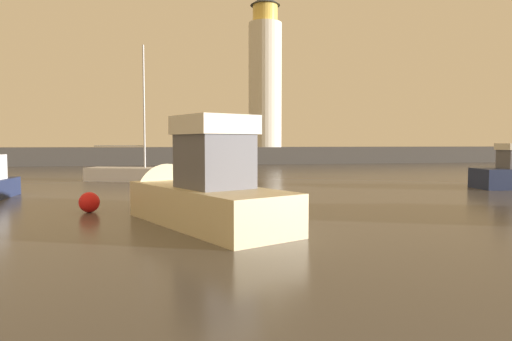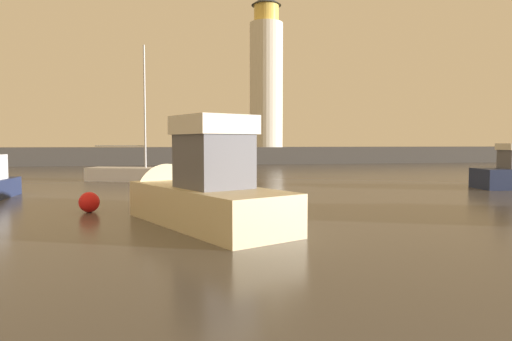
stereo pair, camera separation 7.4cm
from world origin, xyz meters
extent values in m
plane|color=#4C4742|center=(0.00, 26.56, 0.00)|extent=(220.00, 220.00, 0.00)
cube|color=#423F3D|center=(0.00, 53.12, 1.01)|extent=(92.72, 4.20, 2.02)
cylinder|color=silver|center=(7.79, 53.12, 9.43)|extent=(3.98, 3.98, 14.83)
cylinder|color=#F2CC59|center=(7.79, 53.12, 17.89)|extent=(2.98, 2.98, 2.08)
cone|color=#33383D|center=(7.79, 53.12, 19.52)|extent=(3.58, 3.58, 1.19)
cube|color=beige|center=(-2.37, 13.05, 0.60)|extent=(4.99, 6.97, 1.19)
cone|color=beige|center=(-4.06, 16.55, 0.66)|extent=(2.96, 2.90, 2.27)
cube|color=#595960|center=(-2.17, 12.63, 1.99)|extent=(2.43, 2.52, 1.59)
cube|color=silver|center=(-2.17, 12.63, 3.06)|extent=(2.67, 2.77, 0.56)
cube|color=silver|center=(-5.77, 30.08, 0.44)|extent=(6.74, 3.95, 0.89)
cylinder|color=#B7B7BC|center=(-5.16, 29.87, 4.89)|extent=(0.12, 0.12, 8.02)
cylinder|color=#B7B7BC|center=(-6.84, 30.46, 2.33)|extent=(3.39, 1.28, 0.09)
sphere|color=red|center=(-6.39, 16.41, 0.37)|extent=(0.74, 0.74, 0.74)
camera|label=1|loc=(-3.42, -0.77, 2.54)|focal=31.69mm
camera|label=2|loc=(-3.35, -0.78, 2.54)|focal=31.69mm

